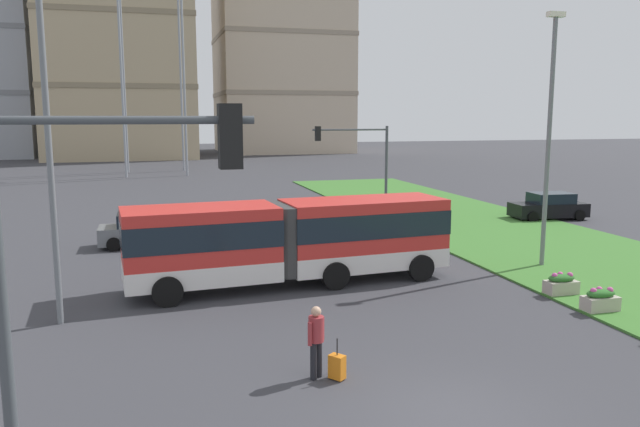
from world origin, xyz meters
TOP-DOWN VIEW (x-y plane):
  - ground_plane at (0.00, 0.00)m, footprint 260.00×260.00m
  - grass_median at (12.01, 10.00)m, footprint 10.00×70.00m
  - articulated_bus at (-0.94, 10.65)m, footprint 11.99×3.56m
  - car_grey_wagon at (-6.04, 19.08)m, footprint 4.40×2.02m
  - car_black_sedan at (17.04, 20.58)m, footprint 4.53×2.29m
  - pedestrian_crossing at (-2.21, 2.49)m, footprint 0.48×0.40m
  - rolling_suitcase at (-1.76, 2.29)m, footprint 0.41×0.43m
  - flower_planter_1 at (7.61, 4.82)m, footprint 1.10×0.56m
  - flower_planter_2 at (7.61, 6.73)m, footprint 1.10×0.56m
  - traffic_light_near_left at (-6.56, -3.00)m, footprint 3.09×0.28m
  - traffic_light_far_right at (5.68, 22.00)m, footprint 4.42×0.28m
  - streetlight_left at (-8.50, 8.24)m, footprint 0.70×0.28m
  - streetlight_median at (9.51, 10.50)m, footprint 0.70×0.28m
  - apartment_tower_centre at (16.62, 95.49)m, footprint 21.41×20.18m
  - transmission_pylon at (-5.09, 57.02)m, footprint 9.00×6.24m

SIDE VIEW (x-z plane):
  - ground_plane at x=0.00m, z-range 0.00..0.00m
  - grass_median at x=12.01m, z-range 0.00..0.08m
  - rolling_suitcase at x=-1.76m, z-range -0.17..0.80m
  - flower_planter_1 at x=7.61m, z-range 0.06..0.80m
  - flower_planter_2 at x=7.61m, z-range 0.06..0.80m
  - car_grey_wagon at x=-6.04m, z-range -0.04..1.54m
  - car_black_sedan at x=17.04m, z-range -0.04..1.54m
  - pedestrian_crossing at x=-2.21m, z-range 0.13..1.87m
  - articulated_bus at x=-0.94m, z-range 0.15..3.15m
  - traffic_light_far_right at x=5.68m, z-range 1.11..6.64m
  - traffic_light_near_left at x=-6.56m, z-range 1.10..7.32m
  - streetlight_median at x=9.51m, z-range 0.45..10.48m
  - streetlight_left at x=-8.50m, z-range 0.45..10.60m
  - transmission_pylon at x=-5.09m, z-range 1.41..30.78m
  - apartment_tower_centre at x=16.62m, z-range 0.02..47.20m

